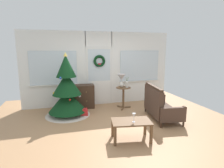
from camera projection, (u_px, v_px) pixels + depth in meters
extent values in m
plane|color=#AD7F56|center=(116.00, 126.00, 4.89)|extent=(6.76, 6.76, 0.00)
cube|color=white|center=(54.00, 70.00, 6.23)|extent=(2.15, 0.08, 2.55)
cube|color=white|center=(139.00, 68.00, 7.04)|extent=(2.15, 0.08, 2.55)
cube|color=white|center=(99.00, 39.00, 6.45)|extent=(0.94, 0.08, 0.50)
cube|color=silver|center=(99.00, 76.00, 6.64)|extent=(0.90, 0.05, 2.05)
cube|color=white|center=(100.00, 92.00, 6.73)|extent=(0.78, 0.02, 0.80)
cube|color=silver|center=(99.00, 65.00, 6.55)|extent=(0.78, 0.01, 1.10)
cube|color=silver|center=(54.00, 68.00, 6.16)|extent=(1.50, 0.01, 1.10)
cube|color=silver|center=(140.00, 66.00, 6.97)|extent=(1.50, 0.01, 1.10)
cube|color=silver|center=(55.00, 85.00, 6.26)|extent=(1.59, 0.06, 0.03)
cube|color=silver|center=(139.00, 81.00, 7.06)|extent=(1.59, 0.06, 0.03)
torus|color=black|center=(99.00, 61.00, 6.49)|extent=(0.41, 0.09, 0.41)
cube|color=red|center=(100.00, 65.00, 6.50)|extent=(0.10, 0.02, 0.10)
cylinder|color=#4C331E|center=(68.00, 112.00, 5.67)|extent=(0.10, 0.10, 0.20)
cone|color=beige|center=(68.00, 113.00, 5.68)|extent=(1.32, 1.32, 0.10)
cone|color=#0F3819|center=(67.00, 101.00, 5.61)|extent=(1.11, 1.11, 0.65)
cone|color=#0F3819|center=(67.00, 84.00, 5.51)|extent=(0.84, 0.84, 0.65)
cone|color=#0F3819|center=(66.00, 66.00, 5.42)|extent=(0.58, 0.58, 0.65)
cone|color=#E0BC4C|center=(65.00, 54.00, 5.35)|extent=(0.12, 0.12, 0.12)
sphere|color=red|center=(70.00, 89.00, 5.91)|extent=(0.06, 0.06, 0.06)
sphere|color=gold|center=(74.00, 86.00, 5.84)|extent=(0.05, 0.05, 0.05)
sphere|color=silver|center=(80.00, 96.00, 5.79)|extent=(0.08, 0.08, 0.08)
sphere|color=#264CB2|center=(61.00, 78.00, 5.23)|extent=(0.07, 0.07, 0.07)
sphere|color=red|center=(70.00, 100.00, 5.24)|extent=(0.05, 0.05, 0.05)
sphere|color=gold|center=(54.00, 93.00, 5.42)|extent=(0.05, 0.05, 0.05)
cube|color=#3D281C|center=(81.00, 96.00, 6.33)|extent=(0.93, 0.48, 0.78)
sphere|color=tan|center=(75.00, 93.00, 6.04)|extent=(0.03, 0.03, 0.03)
sphere|color=tan|center=(86.00, 92.00, 6.11)|extent=(0.03, 0.03, 0.03)
sphere|color=tan|center=(75.00, 102.00, 6.10)|extent=(0.03, 0.03, 0.03)
sphere|color=tan|center=(87.00, 101.00, 6.17)|extent=(0.03, 0.03, 0.03)
cylinder|color=#3D281C|center=(183.00, 124.00, 4.83)|extent=(0.05, 0.05, 0.14)
cylinder|color=#3D281C|center=(163.00, 109.00, 6.06)|extent=(0.05, 0.05, 0.14)
cylinder|color=#3D281C|center=(161.00, 125.00, 4.75)|extent=(0.05, 0.05, 0.14)
cylinder|color=#3D281C|center=(146.00, 109.00, 5.98)|extent=(0.05, 0.05, 0.14)
cube|color=#473328|center=(163.00, 111.00, 5.38)|extent=(0.87, 1.28, 0.14)
cube|color=#473328|center=(153.00, 99.00, 5.27)|extent=(0.28, 1.20, 0.62)
cube|color=#3D281C|center=(154.00, 87.00, 5.21)|extent=(0.23, 1.18, 0.06)
cube|color=#473328|center=(173.00, 115.00, 4.73)|extent=(0.67, 0.18, 0.38)
cylinder|color=#3D281C|center=(185.00, 108.00, 4.74)|extent=(0.10, 0.10, 0.09)
cube|color=#473328|center=(155.00, 101.00, 5.99)|extent=(0.67, 0.18, 0.38)
cylinder|color=#3D281C|center=(164.00, 96.00, 5.99)|extent=(0.10, 0.10, 0.09)
cylinder|color=brown|center=(123.00, 88.00, 6.22)|extent=(0.48, 0.48, 0.02)
cylinder|color=brown|center=(123.00, 98.00, 6.28)|extent=(0.07, 0.07, 0.69)
cube|color=brown|center=(128.00, 107.00, 6.39)|extent=(0.20, 0.05, 0.04)
cube|color=brown|center=(120.00, 106.00, 6.45)|extent=(0.14, 0.20, 0.04)
cube|color=brown|center=(122.00, 109.00, 6.19)|extent=(0.14, 0.20, 0.04)
sphere|color=silver|center=(121.00, 85.00, 6.22)|extent=(0.16, 0.16, 0.16)
cylinder|color=silver|center=(121.00, 81.00, 6.20)|extent=(0.02, 0.02, 0.06)
cone|color=silver|center=(121.00, 77.00, 6.18)|extent=(0.28, 0.28, 0.20)
cylinder|color=beige|center=(127.00, 85.00, 6.17)|extent=(0.09, 0.09, 0.16)
sphere|color=beige|center=(127.00, 83.00, 6.16)|extent=(0.10, 0.10, 0.10)
cylinder|color=#4C7042|center=(126.00, 80.00, 6.13)|extent=(0.07, 0.01, 0.17)
cylinder|color=#4C7042|center=(127.00, 80.00, 6.14)|extent=(0.01, 0.01, 0.18)
cylinder|color=#4C7042|center=(128.00, 80.00, 6.14)|extent=(0.07, 0.01, 0.17)
cube|color=brown|center=(131.00, 121.00, 4.06)|extent=(0.91, 0.64, 0.03)
cube|color=brown|center=(115.00, 136.00, 3.84)|extent=(0.05, 0.05, 0.41)
cube|color=brown|center=(151.00, 135.00, 3.93)|extent=(0.05, 0.05, 0.41)
cube|color=brown|center=(113.00, 128.00, 4.27)|extent=(0.05, 0.05, 0.41)
cube|color=brown|center=(145.00, 126.00, 4.36)|extent=(0.05, 0.05, 0.41)
cylinder|color=silver|center=(134.00, 122.00, 3.99)|extent=(0.06, 0.06, 0.01)
cylinder|color=silver|center=(134.00, 120.00, 3.98)|extent=(0.01, 0.01, 0.10)
cone|color=silver|center=(134.00, 115.00, 3.96)|extent=(0.08, 0.08, 0.09)
cube|color=red|center=(84.00, 112.00, 5.62)|extent=(0.21, 0.19, 0.21)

